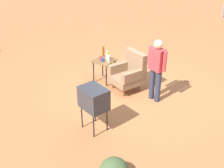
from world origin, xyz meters
TOP-DOWN VIEW (x-y plane):
  - ground_plane at (0.00, 0.00)m, footprint 60.00×60.00m
  - armchair at (-0.18, 0.03)m, footprint 1.00×1.01m
  - side_table at (-1.00, 0.01)m, footprint 0.56×0.56m
  - tv_on_stand at (0.14, -1.98)m, footprint 0.70×0.59m
  - person_standing at (0.68, -0.12)m, footprint 0.55×0.31m
  - bottle_tall_amber at (-1.19, 0.23)m, footprint 0.07×0.07m
  - soda_can_blue at (-0.98, -0.11)m, footprint 0.07×0.07m
  - bottle_short_clear at (-0.82, -0.03)m, footprint 0.06×0.06m
  - soda_can_red at (-1.06, -0.05)m, footprint 0.07×0.07m
  - flower_vase at (-0.95, 0.09)m, footprint 0.15×0.09m

SIDE VIEW (x-z plane):
  - ground_plane at x=0.00m, z-range 0.00..0.00m
  - armchair at x=-0.18m, z-range -0.03..1.03m
  - side_table at x=-1.00m, z-range 0.23..0.90m
  - soda_can_blue at x=-0.98m, z-range 0.67..0.79m
  - soda_can_red at x=-1.06m, z-range 0.67..0.79m
  - bottle_short_clear at x=-0.82m, z-range 0.67..0.87m
  - tv_on_stand at x=0.14m, z-range 0.27..1.30m
  - flower_vase at x=-0.95m, z-range 0.69..0.95m
  - bottle_tall_amber at x=-1.19m, z-range 0.67..0.97m
  - person_standing at x=0.68m, z-range 0.12..1.76m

